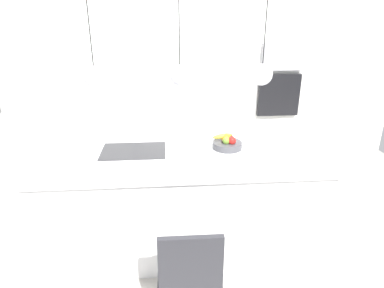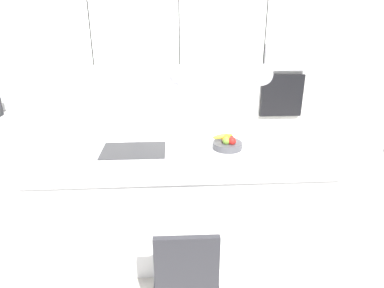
% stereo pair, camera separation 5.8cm
% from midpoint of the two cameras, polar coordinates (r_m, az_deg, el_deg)
% --- Properties ---
extents(floor, '(6.60, 6.60, 0.00)m').
position_cam_midpoint_polar(floor, '(3.46, -2.22, -15.59)').
color(floor, '#BCB7AD').
rests_on(floor, ground).
extents(back_wall, '(6.00, 0.10, 2.60)m').
position_cam_midpoint_polar(back_wall, '(4.48, -3.42, 11.38)').
color(back_wall, white).
rests_on(back_wall, ground).
extents(kitchen_island, '(2.48, 1.11, 0.95)m').
position_cam_midpoint_polar(kitchen_island, '(3.19, -2.34, -8.78)').
color(kitchen_island, white).
rests_on(kitchen_island, ground).
extents(sink_basin, '(0.56, 0.40, 0.02)m').
position_cam_midpoint_polar(sink_basin, '(3.00, -10.45, -1.25)').
color(sink_basin, '#2D2D30').
rests_on(sink_basin, kitchen_island).
extents(faucet, '(0.02, 0.17, 0.22)m').
position_cam_midpoint_polar(faucet, '(3.15, -10.28, 2.72)').
color(faucet, silver).
rests_on(faucet, kitchen_island).
extents(fruit_bowl, '(0.27, 0.26, 0.14)m').
position_cam_midpoint_polar(fruit_bowl, '(3.01, 5.44, 0.20)').
color(fruit_bowl, '#4C4C51').
rests_on(fruit_bowl, kitchen_island).
extents(microwave, '(0.54, 0.08, 0.34)m').
position_cam_midpoint_polar(microwave, '(4.62, 14.70, 14.13)').
color(microwave, '#9E9EA3').
rests_on(microwave, back_wall).
extents(oven, '(0.56, 0.08, 0.56)m').
position_cam_midpoint_polar(oven, '(4.70, 14.13, 8.09)').
color(oven, black).
rests_on(oven, back_wall).
extents(chair_near, '(0.42, 0.43, 0.87)m').
position_cam_midpoint_polar(chair_near, '(2.36, -1.15, -21.05)').
color(chair_near, '#333338').
rests_on(chair_near, ground).
extents(pendant_light_left, '(0.18, 0.18, 0.78)m').
position_cam_midpoint_polar(pendant_light_left, '(2.86, -16.80, 10.91)').
color(pendant_light_left, silver).
extents(pendant_light_center, '(0.18, 0.18, 0.78)m').
position_cam_midpoint_polar(pendant_light_center, '(2.80, -2.69, 11.57)').
color(pendant_light_center, silver).
extents(pendant_light_right, '(0.18, 0.18, 0.78)m').
position_cam_midpoint_polar(pendant_light_right, '(2.90, 11.23, 11.55)').
color(pendant_light_right, silver).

